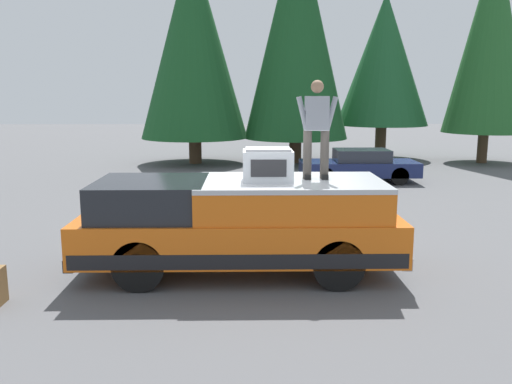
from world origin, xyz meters
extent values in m
plane|color=#565659|center=(0.00, 0.00, 0.00)|extent=(90.00, 90.00, 0.00)
cube|color=orange|center=(-0.46, 0.38, 0.70)|extent=(2.00, 5.50, 0.70)
cube|color=black|center=(-0.46, 0.38, 0.51)|extent=(2.01, 5.39, 0.24)
cube|color=black|center=(-0.46, 1.90, 1.35)|extent=(1.84, 1.87, 0.60)
cube|color=orange|center=(-0.46, -0.50, 1.31)|extent=(1.92, 3.19, 0.52)
cube|color=#B7BABF|center=(-0.46, -0.50, 1.61)|extent=(1.94, 3.19, 0.08)
cube|color=#232326|center=(-0.46, 3.07, 0.43)|extent=(1.96, 0.16, 0.20)
cube|color=#B2B5BA|center=(-0.46, -2.31, 0.43)|extent=(1.96, 0.16, 0.20)
cylinder|color=black|center=(-1.31, 1.98, 0.42)|extent=(0.30, 0.84, 0.84)
cylinder|color=black|center=(0.39, 1.98, 0.42)|extent=(0.30, 0.84, 0.84)
cylinder|color=black|center=(-1.31, -1.21, 0.42)|extent=(0.30, 0.84, 0.84)
cylinder|color=black|center=(0.39, -1.21, 0.42)|extent=(0.30, 0.84, 0.84)
cube|color=silver|center=(-0.53, -0.11, 1.91)|extent=(0.64, 0.84, 0.52)
cube|color=#2D2D30|center=(-0.85, -0.11, 1.91)|extent=(0.01, 0.59, 0.29)
cube|color=#99999E|center=(-0.53, -0.11, 2.19)|extent=(0.58, 0.76, 0.04)
cylinder|color=#423D38|center=(-0.30, -1.10, 2.07)|extent=(0.15, 0.15, 0.84)
cube|color=black|center=(-0.34, -1.10, 1.69)|extent=(0.26, 0.11, 0.08)
cylinder|color=#423D38|center=(-0.30, -0.80, 2.07)|extent=(0.15, 0.15, 0.84)
cube|color=black|center=(-0.34, -0.80, 1.69)|extent=(0.26, 0.11, 0.08)
cube|color=#9399A3|center=(-0.30, -0.95, 2.78)|extent=(0.24, 0.40, 0.58)
sphere|color=#A37A5B|center=(-0.30, -0.95, 3.23)|extent=(0.22, 0.22, 0.22)
cylinder|color=#9399A3|center=(-0.33, -1.20, 2.78)|extent=(0.09, 0.23, 0.58)
cylinder|color=#9399A3|center=(-0.33, -0.71, 2.78)|extent=(0.09, 0.23, 0.58)
cube|color=navy|center=(9.22, -3.72, 0.49)|extent=(1.64, 4.10, 0.50)
cube|color=#282D38|center=(9.22, -3.82, 0.95)|extent=(1.31, 1.89, 0.42)
cylinder|color=black|center=(8.50, -2.45, 0.31)|extent=(0.20, 0.62, 0.62)
cylinder|color=black|center=(9.94, -2.45, 0.31)|extent=(0.20, 0.62, 0.62)
cylinder|color=black|center=(8.50, -4.99, 0.31)|extent=(0.20, 0.62, 0.62)
cylinder|color=black|center=(9.94, -4.99, 0.31)|extent=(0.20, 0.62, 0.62)
cylinder|color=#4C3826|center=(14.41, -10.41, 0.68)|extent=(0.44, 0.44, 1.37)
cone|color=#235B28|center=(14.41, -10.41, 5.60)|extent=(3.71, 3.71, 8.47)
cylinder|color=#4C3826|center=(16.08, -6.19, 0.80)|extent=(0.52, 0.52, 1.61)
cone|color=#1E562D|center=(16.08, -6.19, 4.65)|extent=(4.30, 4.30, 6.10)
cylinder|color=#4C3826|center=(14.59, -1.95, 0.56)|extent=(0.55, 0.55, 1.11)
cone|color=#194C23|center=(14.59, -1.95, 5.86)|extent=(4.60, 4.60, 9.50)
cylinder|color=#4C3826|center=(14.46, 2.56, 0.57)|extent=(0.56, 0.56, 1.14)
cone|color=#194C23|center=(14.46, 2.56, 5.32)|extent=(4.69, 4.69, 8.34)
camera|label=1|loc=(-9.52, 0.26, 3.13)|focal=37.54mm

